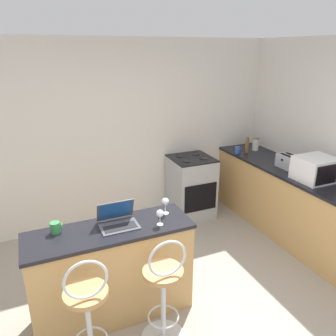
{
  "coord_description": "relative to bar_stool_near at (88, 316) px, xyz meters",
  "views": [
    {
      "loc": [
        -1.07,
        -1.89,
        2.44
      ],
      "look_at": [
        0.46,
        1.64,
        1.04
      ],
      "focal_mm": 35.0,
      "sensor_mm": 36.0,
      "label": 1
    }
  ],
  "objects": [
    {
      "name": "wine_glass_short",
      "position": [
        0.75,
        0.38,
        0.54
      ],
      "size": [
        0.07,
        0.07,
        0.15
      ],
      "color": "silver",
      "rests_on": "breakfast_bar"
    },
    {
      "name": "pepper_mill",
      "position": [
        2.81,
        1.9,
        0.55
      ],
      "size": [
        0.06,
        0.06,
        0.25
      ],
      "color": "brown",
      "rests_on": "counter_right"
    },
    {
      "name": "bar_stool_near",
      "position": [
        0.0,
        0.0,
        0.0
      ],
      "size": [
        0.4,
        0.4,
        1.07
      ],
      "color": "silver",
      "rests_on": "ground_plane"
    },
    {
      "name": "storage_jar",
      "position": [
        3.02,
        1.95,
        0.53
      ],
      "size": [
        0.1,
        0.1,
        0.2
      ],
      "color": "silver",
      "rests_on": "counter_right"
    },
    {
      "name": "mug_green",
      "position": [
        -0.13,
        0.62,
        0.48
      ],
      "size": [
        0.1,
        0.08,
        0.1
      ],
      "color": "#338447",
      "rests_on": "breakfast_bar"
    },
    {
      "name": "counter_right",
      "position": [
        2.92,
        0.83,
        -0.04
      ],
      "size": [
        0.67,
        3.02,
        0.94
      ],
      "color": "tan",
      "rests_on": "ground_plane"
    },
    {
      "name": "stove_range",
      "position": [
        1.92,
        2.0,
        -0.04
      ],
      "size": [
        0.6,
        0.61,
        0.95
      ],
      "color": "#9EA3A8",
      "rests_on": "ground_plane"
    },
    {
      "name": "breakfast_bar",
      "position": [
        0.31,
        0.49,
        -0.04
      ],
      "size": [
        1.49,
        0.49,
        0.94
      ],
      "color": "tan",
      "rests_on": "ground_plane"
    },
    {
      "name": "laptop",
      "position": [
        0.4,
        0.54,
        0.48
      ],
      "size": [
        0.34,
        0.27,
        0.21
      ],
      "color": "#47474C",
      "rests_on": "breakfast_bar"
    },
    {
      "name": "wall_back",
      "position": [
        0.85,
        2.36,
        0.79
      ],
      "size": [
        12.0,
        0.06,
        2.6
      ],
      "color": "silver",
      "rests_on": "ground_plane"
    },
    {
      "name": "bar_stool_far",
      "position": [
        0.63,
        0.0,
        0.0
      ],
      "size": [
        0.4,
        0.4,
        1.07
      ],
      "color": "silver",
      "rests_on": "ground_plane"
    },
    {
      "name": "wine_glass_tall",
      "position": [
        0.88,
        0.56,
        0.55
      ],
      "size": [
        0.07,
        0.07,
        0.16
      ],
      "color": "silver",
      "rests_on": "breakfast_bar"
    },
    {
      "name": "toaster",
      "position": [
        2.91,
        1.11,
        0.52
      ],
      "size": [
        0.22,
        0.28,
        0.18
      ],
      "color": "#9EA3A8",
      "rests_on": "counter_right"
    },
    {
      "name": "microwave",
      "position": [
        2.89,
        0.64,
        0.57
      ],
      "size": [
        0.45,
        0.4,
        0.29
      ],
      "color": "white",
      "rests_on": "counter_right"
    },
    {
      "name": "mug_blue",
      "position": [
        2.67,
        1.93,
        0.48
      ],
      "size": [
        0.09,
        0.08,
        0.1
      ],
      "color": "#2D51AD",
      "rests_on": "counter_right"
    }
  ]
}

